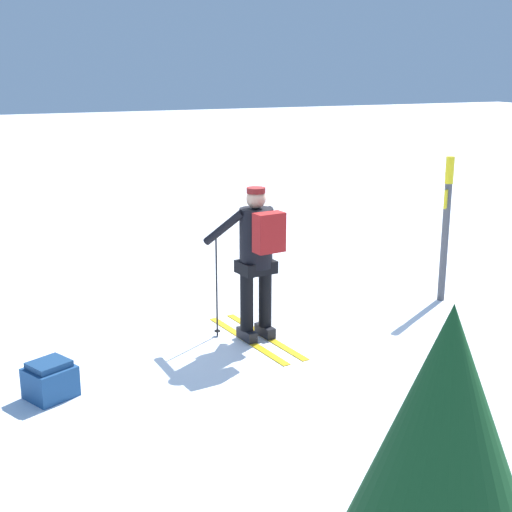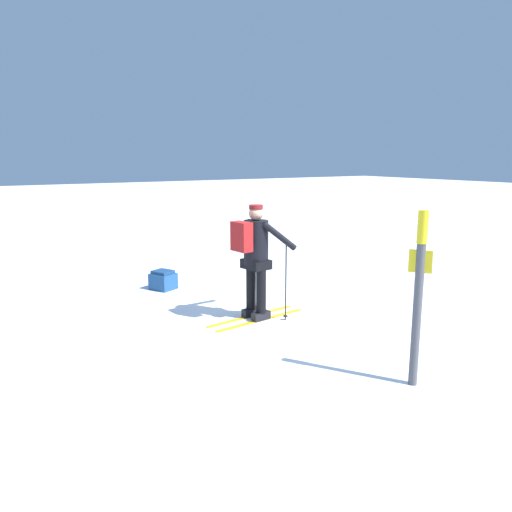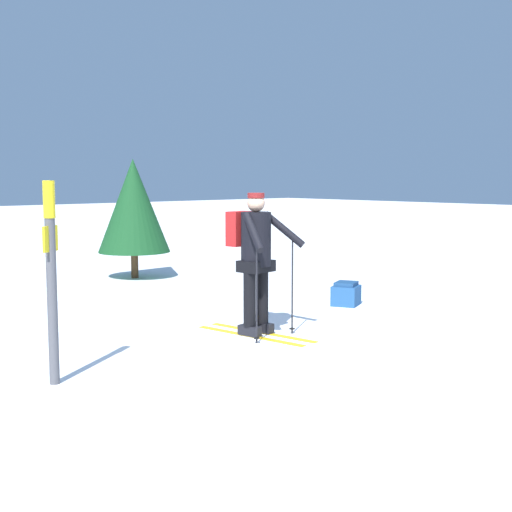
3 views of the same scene
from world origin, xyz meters
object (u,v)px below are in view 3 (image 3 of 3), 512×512
(pine_tree, at_px, (134,206))
(skier, at_px, (255,252))
(dropped_backpack, at_px, (346,294))
(trail_marker, at_px, (51,266))

(pine_tree, bearing_deg, skier, 72.85)
(skier, distance_m, pine_tree, 5.46)
(dropped_backpack, height_order, pine_tree, pine_tree)
(skier, distance_m, trail_marker, 2.83)
(skier, relative_size, pine_tree, 0.77)
(skier, height_order, trail_marker, trail_marker)
(dropped_backpack, relative_size, trail_marker, 0.28)
(skier, xyz_separation_m, trail_marker, (2.82, 0.29, 0.10))
(trail_marker, distance_m, pine_tree, 7.06)
(skier, relative_size, trail_marker, 0.92)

